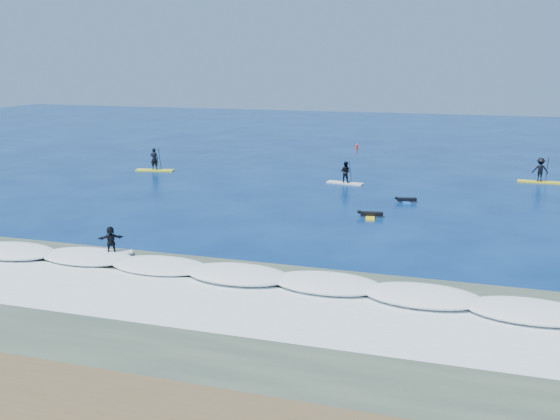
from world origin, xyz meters
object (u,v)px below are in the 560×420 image
(sup_paddler_left, at_px, (155,163))
(marker_buoy, at_px, (357,147))
(sup_paddler_center, at_px, (345,174))
(prone_paddler_far, at_px, (406,200))
(prone_paddler_near, at_px, (370,215))
(wave_surfer, at_px, (111,241))
(sup_paddler_right, at_px, (540,171))

(sup_paddler_left, height_order, marker_buoy, sup_paddler_left)
(sup_paddler_center, xyz_separation_m, prone_paddler_far, (5.22, -5.25, -0.62))
(prone_paddler_near, bearing_deg, sup_paddler_center, 10.95)
(wave_surfer, xyz_separation_m, marker_buoy, (4.70, 40.55, -0.50))
(sup_paddler_center, xyz_separation_m, marker_buoy, (-2.54, 18.85, -0.45))
(sup_paddler_right, distance_m, prone_paddler_far, 13.82)
(sup_paddler_left, bearing_deg, sup_paddler_center, -13.65)
(sup_paddler_center, height_order, prone_paddler_near, sup_paddler_center)
(sup_paddler_left, relative_size, prone_paddler_far, 1.74)
(sup_paddler_right, bearing_deg, prone_paddler_far, -131.31)
(sup_paddler_center, distance_m, sup_paddler_right, 15.34)
(sup_paddler_center, bearing_deg, marker_buoy, 107.50)
(sup_paddler_left, bearing_deg, prone_paddler_far, -26.24)
(sup_paddler_left, relative_size, marker_buoy, 4.82)
(sup_paddler_left, relative_size, sup_paddler_center, 1.14)
(sup_paddler_left, distance_m, prone_paddler_near, 23.20)
(sup_paddler_right, xyz_separation_m, wave_surfer, (-21.76, -26.65, -0.08))
(sup_paddler_right, bearing_deg, marker_buoy, 141.89)
(marker_buoy, bearing_deg, sup_paddler_left, -128.58)
(prone_paddler_far, bearing_deg, sup_paddler_center, 30.57)
(sup_paddler_center, relative_size, prone_paddler_near, 1.43)
(prone_paddler_far, relative_size, wave_surfer, 1.00)
(sup_paddler_left, distance_m, sup_paddler_right, 31.76)
(sup_paddler_left, distance_m, wave_surfer, 24.49)
(sup_paddler_left, xyz_separation_m, sup_paddler_center, (16.96, -0.77, 0.04))
(sup_paddler_left, height_order, prone_paddler_near, sup_paddler_left)
(wave_surfer, bearing_deg, prone_paddler_near, 12.65)
(sup_paddler_center, xyz_separation_m, wave_surfer, (-7.24, -21.71, 0.06))
(prone_paddler_near, bearing_deg, sup_paddler_left, 53.56)
(sup_paddler_right, height_order, wave_surfer, sup_paddler_right)
(sup_paddler_center, xyz_separation_m, prone_paddler_near, (3.59, -9.99, -0.61))
(sup_paddler_center, bearing_deg, prone_paddler_near, -60.43)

